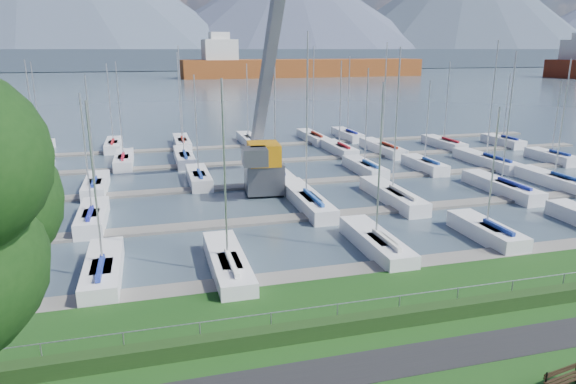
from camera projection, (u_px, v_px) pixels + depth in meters
name	position (u px, v px, depth m)	size (l,w,h in m)	color
path	(387.00, 363.00, 20.23)	(160.00, 2.00, 0.04)	black
water	(163.00, 74.00, 264.86)	(800.00, 540.00, 0.20)	#3F4F5D
hedge	(362.00, 323.00, 22.55)	(80.00, 0.70, 0.70)	#1C3513
fence	(359.00, 301.00, 22.70)	(0.04, 0.04, 80.00)	#909298
foothill	(158.00, 59.00, 328.22)	(900.00, 80.00, 12.00)	#3F4B5C
mountains	(162.00, 2.00, 388.52)	(1190.00, 360.00, 115.00)	#3F505C
docks	(248.00, 186.00, 47.25)	(90.00, 41.60, 0.25)	gray
bench_right	(564.00, 379.00, 18.60)	(1.85, 0.72, 0.85)	black
crane	(265.00, 128.00, 44.84)	(5.09, 13.31, 22.35)	#4F5156
cargo_ship_mid	(295.00, 69.00, 233.97)	(111.86, 21.69, 21.50)	brown
sailboat_fleet	(222.00, 121.00, 48.17)	(75.01, 49.79, 13.81)	navy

